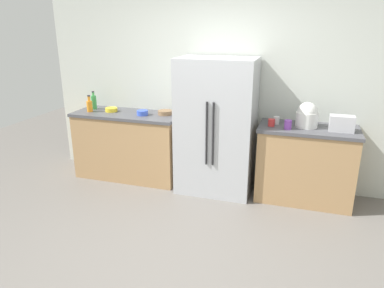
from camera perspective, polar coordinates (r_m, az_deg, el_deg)
name	(u,v)px	position (r m, az deg, el deg)	size (l,w,h in m)	color
ground_plane	(178,252)	(3.65, -2.28, -16.72)	(10.05, 10.05, 0.00)	slate
kitchen_back_panel	(224,86)	(4.85, 5.11, 9.15)	(5.03, 0.10, 2.63)	silver
counter_left	(129,145)	(5.17, -9.99, -0.17)	(1.49, 0.61, 0.94)	tan
counter_right	(305,164)	(4.63, 17.48, -3.04)	(1.16, 0.61, 0.94)	tan
refrigerator	(216,127)	(4.58, 3.90, 2.74)	(0.96, 0.67, 1.72)	#B7BABF
toaster	(342,124)	(4.42, 22.68, 3.01)	(0.27, 0.15, 0.18)	silver
rice_cooker	(307,116)	(4.46, 17.79, 4.29)	(0.26, 0.26, 0.30)	white
bottle_a	(90,105)	(5.21, -15.95, 5.90)	(0.08, 0.08, 0.23)	orange
bottle_b	(94,102)	(5.35, -15.31, 6.46)	(0.07, 0.07, 0.26)	green
cup_a	(271,123)	(4.41, 12.49, 3.34)	(0.08, 0.08, 0.09)	red
cup_b	(276,120)	(4.51, 13.25, 3.67)	(0.07, 0.07, 0.09)	white
cup_c	(288,125)	(4.32, 14.98, 2.98)	(0.08, 0.08, 0.11)	purple
bowl_a	(111,110)	(5.16, -12.68, 5.34)	(0.17, 0.17, 0.05)	yellow
bowl_b	(165,113)	(4.88, -4.28, 5.00)	(0.20, 0.20, 0.06)	brown
bowl_c	(142,113)	(4.88, -7.87, 4.93)	(0.15, 0.15, 0.06)	blue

